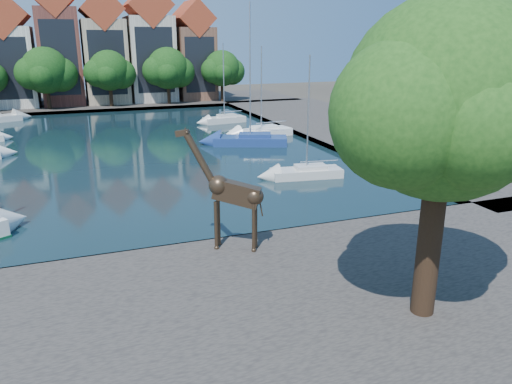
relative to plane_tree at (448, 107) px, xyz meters
The scene contains 20 objects.
ground 14.07m from the plane_tree, 130.22° to the left, with size 160.00×160.00×0.00m, color #38332B.
water_basin 34.72m from the plane_tree, 102.99° to the left, with size 38.00×50.00×0.08m, color black.
near_quay 10.82m from the plane_tree, 165.24° to the left, with size 50.00×14.00×0.50m, color #44403B.
far_quay 65.87m from the plane_tree, 96.68° to the left, with size 60.00×16.00×0.50m, color #44403B.
right_quay 38.04m from the plane_tree, 62.22° to the left, with size 14.00×52.00×0.50m, color #44403B.
plane_tree is the anchor object (origin of this frame).
townhouse_west_inner 67.47m from the plane_tree, 105.57° to the left, with size 6.43×9.18×15.15m.
townhouse_center 66.03m from the plane_tree, 100.13° to the left, with size 5.44×9.18×16.93m.
townhouse_east_inner 65.24m from the plane_tree, 94.94° to the left, with size 5.94×9.18×15.79m.
townhouse_east_mid 65.00m from the plane_tree, 89.22° to the left, with size 6.43×9.18×16.65m.
townhouse_east_end 65.41m from the plane_tree, 83.52° to the left, with size 5.44×9.18×14.43m.
far_tree_mid_west 61.06m from the plane_tree, 102.79° to the left, with size 7.80×6.00×8.00m.
far_tree_mid_east 59.81m from the plane_tree, 95.30° to the left, with size 7.02×5.40×7.52m.
far_tree_east 59.60m from the plane_tree, 87.60° to the left, with size 7.54×5.80×7.84m.
far_tree_far_east 60.47m from the plane_tree, 80.01° to the left, with size 6.76×5.20×7.36m.
giraffe_statue 10.07m from the plane_tree, 121.84° to the left, with size 3.49×2.20×5.43m.
sailboat_right_a 20.38m from the plane_tree, 76.73° to the left, with size 5.24×2.46×8.51m.
sailboat_right_b 31.62m from the plane_tree, 81.83° to the left, with size 7.12×4.62×12.53m.
sailboat_right_c 35.44m from the plane_tree, 78.67° to the left, with size 6.45×3.04×8.78m.
sailboat_right_d 44.17m from the plane_tree, 82.47° to the left, with size 5.07×2.39×8.97m.
Camera 1 is at (-3.38, -21.52, 9.78)m, focal length 35.00 mm.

